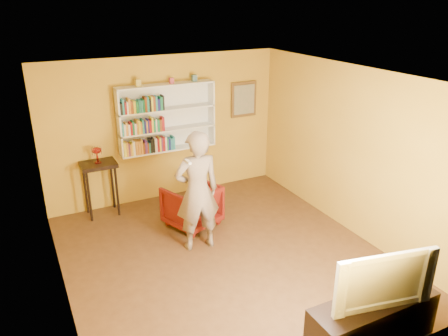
% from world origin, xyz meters
% --- Properties ---
extents(room_shell, '(5.30, 5.80, 2.88)m').
position_xyz_m(room_shell, '(0.00, 0.00, 1.02)').
color(room_shell, '#472C16').
rests_on(room_shell, ground).
extents(bookshelf, '(1.80, 0.29, 1.23)m').
position_xyz_m(bookshelf, '(0.00, 2.41, 1.59)').
color(bookshelf, silver).
rests_on(bookshelf, room_shell).
extents(books_row_lower, '(0.95, 0.19, 0.27)m').
position_xyz_m(books_row_lower, '(-0.40, 2.30, 1.14)').
color(books_row_lower, yellow).
rests_on(books_row_lower, bookshelf).
extents(books_row_middle, '(0.77, 0.19, 0.27)m').
position_xyz_m(books_row_middle, '(-0.47, 2.30, 1.51)').
color(books_row_middle, teal).
rests_on(books_row_middle, bookshelf).
extents(books_row_upper, '(0.78, 0.19, 0.27)m').
position_xyz_m(books_row_upper, '(-0.46, 2.30, 1.89)').
color(books_row_upper, black).
rests_on(books_row_upper, bookshelf).
extents(ornament_left, '(0.09, 0.09, 0.12)m').
position_xyz_m(ornament_left, '(-0.49, 2.35, 2.28)').
color(ornament_left, gold).
rests_on(ornament_left, bookshelf).
extents(ornament_centre, '(0.07, 0.07, 0.10)m').
position_xyz_m(ornament_centre, '(0.11, 2.35, 2.26)').
color(ornament_centre, '#AF3A4E').
rests_on(ornament_centre, bookshelf).
extents(ornament_right, '(0.09, 0.09, 0.12)m').
position_xyz_m(ornament_right, '(0.55, 2.35, 2.27)').
color(ornament_right, '#486D78').
rests_on(ornament_right, bookshelf).
extents(framed_painting, '(0.55, 0.05, 0.70)m').
position_xyz_m(framed_painting, '(1.65, 2.46, 1.75)').
color(framed_painting, '#553918').
rests_on(framed_painting, room_shell).
extents(console_table, '(0.60, 0.46, 0.98)m').
position_xyz_m(console_table, '(-1.32, 2.25, 0.81)').
color(console_table, black).
rests_on(console_table, ground).
extents(ruby_lustre, '(0.17, 0.18, 0.28)m').
position_xyz_m(ruby_lustre, '(-1.32, 2.25, 1.18)').
color(ruby_lustre, maroon).
rests_on(ruby_lustre, console_table).
extents(armchair, '(1.01, 1.03, 0.73)m').
position_xyz_m(armchair, '(-0.04, 1.16, 0.36)').
color(armchair, '#4F0605').
rests_on(armchair, ground).
extents(person, '(0.72, 0.50, 1.89)m').
position_xyz_m(person, '(-0.23, 0.47, 0.94)').
color(person, '#746255').
rests_on(person, ground).
extents(game_remote, '(0.04, 0.15, 0.04)m').
position_xyz_m(game_remote, '(-0.47, 0.18, 1.56)').
color(game_remote, silver).
rests_on(game_remote, person).
extents(tv_cabinet, '(1.54, 0.46, 0.55)m').
position_xyz_m(tv_cabinet, '(0.71, -2.25, 0.27)').
color(tv_cabinet, black).
rests_on(tv_cabinet, ground).
extents(television, '(1.17, 0.38, 0.67)m').
position_xyz_m(television, '(0.71, -2.25, 0.88)').
color(television, black).
rests_on(television, tv_cabinet).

